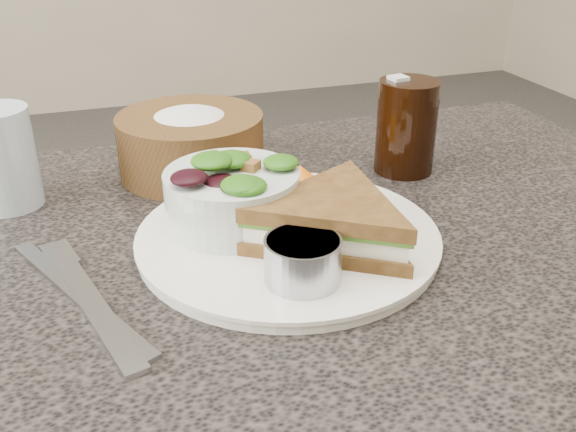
{
  "coord_description": "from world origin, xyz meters",
  "views": [
    {
      "loc": [
        -0.16,
        -0.49,
        1.06
      ],
      "look_at": [
        0.01,
        0.02,
        0.78
      ],
      "focal_mm": 40.0,
      "sensor_mm": 36.0,
      "label": 1
    }
  ],
  "objects_px": {
    "bread_basket": "(190,134)",
    "water_glass": "(1,158)",
    "dinner_plate": "(288,238)",
    "salad_bowl": "(232,188)",
    "sandwich": "(333,221)",
    "dressing_ramekin": "(303,260)",
    "cola_glass": "(407,122)"
  },
  "relations": [
    {
      "from": "bread_basket",
      "to": "water_glass",
      "type": "distance_m",
      "value": 0.21
    },
    {
      "from": "dinner_plate",
      "to": "salad_bowl",
      "type": "xyz_separation_m",
      "value": [
        -0.04,
        0.04,
        0.04
      ]
    },
    {
      "from": "sandwich",
      "to": "bread_basket",
      "type": "relative_size",
      "value": 1.05
    },
    {
      "from": "sandwich",
      "to": "dressing_ramekin",
      "type": "distance_m",
      "value": 0.07
    },
    {
      "from": "bread_basket",
      "to": "cola_glass",
      "type": "height_order",
      "value": "cola_glass"
    },
    {
      "from": "salad_bowl",
      "to": "dinner_plate",
      "type": "bearing_deg",
      "value": -38.43
    },
    {
      "from": "dinner_plate",
      "to": "dressing_ramekin",
      "type": "relative_size",
      "value": 4.4
    },
    {
      "from": "dinner_plate",
      "to": "salad_bowl",
      "type": "relative_size",
      "value": 2.2
    },
    {
      "from": "cola_glass",
      "to": "bread_basket",
      "type": "bearing_deg",
      "value": 162.79
    },
    {
      "from": "salad_bowl",
      "to": "dressing_ramekin",
      "type": "xyz_separation_m",
      "value": [
        0.03,
        -0.12,
        -0.02
      ]
    },
    {
      "from": "sandwich",
      "to": "water_glass",
      "type": "xyz_separation_m",
      "value": [
        -0.29,
        0.21,
        0.02
      ]
    },
    {
      "from": "salad_bowl",
      "to": "water_glass",
      "type": "height_order",
      "value": "water_glass"
    },
    {
      "from": "sandwich",
      "to": "salad_bowl",
      "type": "distance_m",
      "value": 0.1
    },
    {
      "from": "dinner_plate",
      "to": "water_glass",
      "type": "relative_size",
      "value": 2.66
    },
    {
      "from": "dinner_plate",
      "to": "salad_bowl",
      "type": "distance_m",
      "value": 0.07
    },
    {
      "from": "cola_glass",
      "to": "salad_bowl",
      "type": "bearing_deg",
      "value": -158.5
    },
    {
      "from": "salad_bowl",
      "to": "sandwich",
      "type": "bearing_deg",
      "value": -42.09
    },
    {
      "from": "dinner_plate",
      "to": "cola_glass",
      "type": "relative_size",
      "value": 2.34
    },
    {
      "from": "sandwich",
      "to": "dressing_ramekin",
      "type": "height_order",
      "value": "sandwich"
    },
    {
      "from": "dressing_ramekin",
      "to": "bread_basket",
      "type": "relative_size",
      "value": 0.38
    },
    {
      "from": "salad_bowl",
      "to": "water_glass",
      "type": "distance_m",
      "value": 0.26
    },
    {
      "from": "dinner_plate",
      "to": "sandwich",
      "type": "xyz_separation_m",
      "value": [
        0.03,
        -0.03,
        0.03
      ]
    },
    {
      "from": "salad_bowl",
      "to": "dressing_ramekin",
      "type": "relative_size",
      "value": 2.0
    },
    {
      "from": "bread_basket",
      "to": "water_glass",
      "type": "bearing_deg",
      "value": -173.03
    },
    {
      "from": "sandwich",
      "to": "cola_glass",
      "type": "height_order",
      "value": "cola_glass"
    },
    {
      "from": "dinner_plate",
      "to": "sandwich",
      "type": "distance_m",
      "value": 0.06
    },
    {
      "from": "cola_glass",
      "to": "water_glass",
      "type": "distance_m",
      "value": 0.45
    },
    {
      "from": "cola_glass",
      "to": "water_glass",
      "type": "relative_size",
      "value": 1.14
    },
    {
      "from": "bread_basket",
      "to": "cola_glass",
      "type": "distance_m",
      "value": 0.26
    },
    {
      "from": "sandwich",
      "to": "dinner_plate",
      "type": "bearing_deg",
      "value": 166.7
    },
    {
      "from": "cola_glass",
      "to": "water_glass",
      "type": "xyz_separation_m",
      "value": [
        -0.45,
        0.05,
        -0.01
      ]
    },
    {
      "from": "dinner_plate",
      "to": "dressing_ramekin",
      "type": "distance_m",
      "value": 0.09
    }
  ]
}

